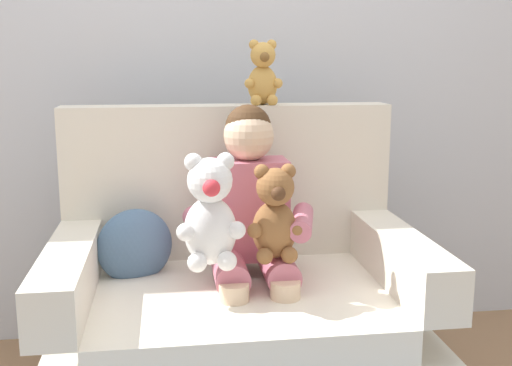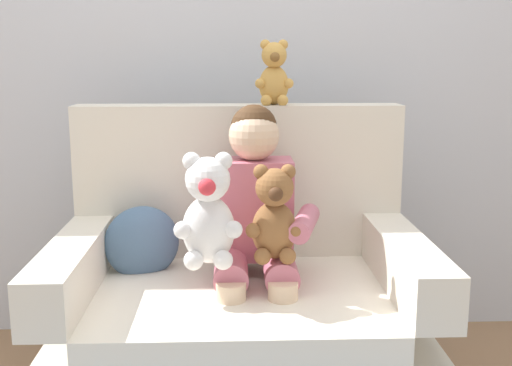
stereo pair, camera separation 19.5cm
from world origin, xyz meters
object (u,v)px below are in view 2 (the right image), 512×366
(plush_honey_on_backrest, at_px, (274,75))
(armchair, at_px, (240,316))
(seated_child, at_px, (255,217))
(throw_pillow, at_px, (142,243))
(plush_white, at_px, (208,213))
(plush_brown, at_px, (274,216))

(plush_honey_on_backrest, bearing_deg, armchair, -97.46)
(armchair, relative_size, seated_child, 1.45)
(seated_child, distance_m, plush_honey_on_backrest, 0.55)
(armchair, height_order, throw_pillow, armchair)
(plush_white, relative_size, plush_honey_on_backrest, 1.48)
(armchair, xyz_separation_m, plush_brown, (0.11, -0.12, 0.38))
(armchair, bearing_deg, plush_honey_on_backrest, 66.27)
(throw_pillow, bearing_deg, plush_brown, -27.15)
(armchair, height_order, plush_brown, armchair)
(seated_child, bearing_deg, armchair, -163.35)
(plush_honey_on_backrest, bearing_deg, plush_brown, -77.11)
(plush_brown, distance_m, throw_pillow, 0.52)
(seated_child, xyz_separation_m, throw_pillow, (-0.39, 0.09, -0.11))
(seated_child, height_order, plush_white, seated_child)
(plush_honey_on_backrest, bearing_deg, seated_child, -89.62)
(throw_pillow, bearing_deg, plush_honey_on_backrest, 21.93)
(seated_child, relative_size, throw_pillow, 3.17)
(plush_white, relative_size, throw_pillow, 1.34)
(plush_honey_on_backrest, relative_size, throw_pillow, 0.90)
(plush_brown, xyz_separation_m, plush_honey_on_backrest, (0.02, 0.42, 0.42))
(plush_white, bearing_deg, seated_child, 55.89)
(armchair, bearing_deg, seated_child, 14.43)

